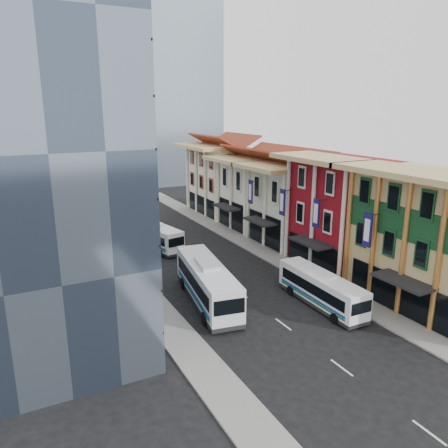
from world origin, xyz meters
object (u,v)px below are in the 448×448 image
bus_left_near (207,282)px  shophouse_tan (438,242)px  office_tower (29,139)px  bus_right (321,288)px  bus_left_far (154,235)px

bus_left_near → shophouse_tan: bearing=-19.6°
office_tower → bus_left_near: 19.02m
shophouse_tan → bus_right: shophouse_tan is taller
office_tower → bus_left_near: (13.22, -4.27, -12.99)m
shophouse_tan → bus_left_near: shophouse_tan is taller
bus_left_near → bus_right: size_ratio=1.23×
bus_left_near → office_tower: bearing=171.2°
bus_right → shophouse_tan: bearing=-25.4°
shophouse_tan → bus_left_near: size_ratio=1.12×
office_tower → bus_left_far: office_tower is taller
bus_left_near → bus_right: bus_left_near is taller
bus_left_far → bus_right: bus_left_far is taller
shophouse_tan → bus_left_far: size_ratio=1.32×
shophouse_tan → office_tower: office_tower is taller
bus_left_far → bus_right: bearing=-82.3°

